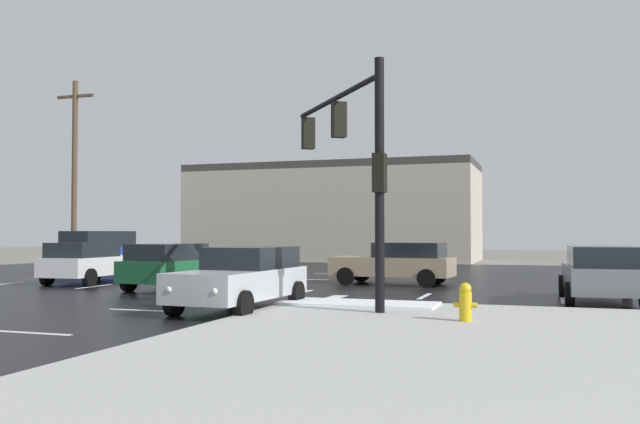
% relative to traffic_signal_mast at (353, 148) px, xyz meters
% --- Properties ---
extents(ground_plane, '(120.00, 120.00, 0.00)m').
position_rel_traffic_signal_mast_xyz_m(ground_plane, '(-4.92, 4.23, -4.10)').
color(ground_plane, slate).
extents(road_asphalt, '(44.00, 44.00, 0.02)m').
position_rel_traffic_signal_mast_xyz_m(road_asphalt, '(-4.92, 4.23, -4.09)').
color(road_asphalt, black).
rests_on(road_asphalt, ground_plane).
extents(snow_strip_curbside, '(4.00, 1.60, 0.06)m').
position_rel_traffic_signal_mast_xyz_m(snow_strip_curbside, '(0.08, 0.23, -3.93)').
color(snow_strip_curbside, white).
rests_on(snow_strip_curbside, sidewalk_corner).
extents(lane_markings, '(36.15, 36.15, 0.01)m').
position_rel_traffic_signal_mast_xyz_m(lane_markings, '(-3.72, 2.85, -4.08)').
color(lane_markings, silver).
rests_on(lane_markings, road_asphalt).
extents(traffic_signal_mast, '(3.77, 4.85, 5.87)m').
position_rel_traffic_signal_mast_xyz_m(traffic_signal_mast, '(0.00, 0.00, 0.00)').
color(traffic_signal_mast, black).
rests_on(traffic_signal_mast, sidewalk_corner).
extents(fire_hydrant, '(0.48, 0.26, 0.79)m').
position_rel_traffic_signal_mast_xyz_m(fire_hydrant, '(3.05, -2.23, -3.56)').
color(fire_hydrant, gold).
rests_on(fire_hydrant, sidewalk_corner).
extents(strip_building_background, '(20.39, 8.00, 6.85)m').
position_rel_traffic_signal_mast_xyz_m(strip_building_background, '(-10.04, 30.36, -0.68)').
color(strip_building_background, '#BCB29E').
rests_on(strip_building_background, ground_plane).
extents(sedan_silver, '(2.17, 4.60, 1.58)m').
position_rel_traffic_signal_mast_xyz_m(sedan_silver, '(-2.62, -0.90, -3.25)').
color(sedan_silver, '#B7BABF').
rests_on(sedan_silver, road_asphalt).
extents(suv_blue, '(2.54, 4.97, 2.03)m').
position_rel_traffic_signal_mast_xyz_m(suv_blue, '(-15.97, 11.26, -3.01)').
color(suv_blue, navy).
rests_on(suv_blue, road_asphalt).
extents(sedan_tan, '(4.63, 2.27, 1.58)m').
position_rel_traffic_signal_mast_xyz_m(sedan_tan, '(-0.71, 8.59, -3.25)').
color(sedan_tan, tan).
rests_on(sedan_tan, road_asphalt).
extents(sedan_white, '(2.22, 4.61, 1.58)m').
position_rel_traffic_signal_mast_xyz_m(sedan_white, '(-12.01, 5.44, -3.25)').
color(sedan_white, white).
rests_on(sedan_white, road_asphalt).
extents(sedan_grey, '(2.15, 4.59, 1.58)m').
position_rel_traffic_signal_mast_xyz_m(sedan_grey, '(6.05, 3.78, -3.25)').
color(sedan_grey, slate).
rests_on(sedan_grey, road_asphalt).
extents(sedan_green, '(2.38, 4.67, 1.58)m').
position_rel_traffic_signal_mast_xyz_m(sedan_green, '(-7.40, 3.97, -3.25)').
color(sedan_green, '#195933').
rests_on(sedan_green, road_asphalt).
extents(utility_pole_far, '(2.20, 0.28, 9.89)m').
position_rel_traffic_signal_mast_xyz_m(utility_pole_far, '(-18.62, 12.79, 1.06)').
color(utility_pole_far, brown).
rests_on(utility_pole_far, ground_plane).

